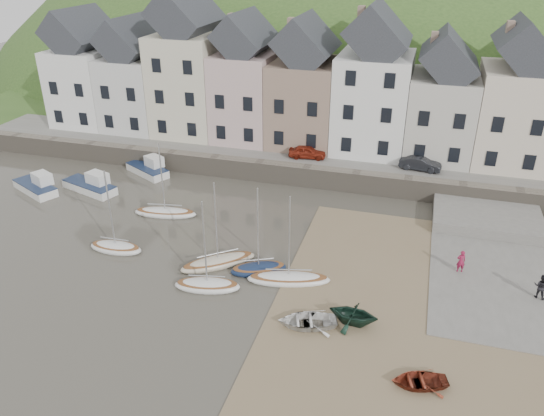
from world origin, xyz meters
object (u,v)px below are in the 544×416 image
(sailboat_0, at_px, (165,212))
(rowboat_red, at_px, (419,381))
(rowboat_green, at_px, (353,313))
(person_dark, at_px, (541,286))
(rowboat_white, at_px, (307,321))
(person_red, at_px, (461,261))
(car_right, at_px, (420,164))
(car_left, at_px, (307,152))

(sailboat_0, bearing_deg, rowboat_red, -32.77)
(rowboat_green, distance_m, person_dark, 11.92)
(rowboat_white, xyz_separation_m, person_dark, (12.96, 6.51, 0.53))
(person_red, xyz_separation_m, person_dark, (4.57, -1.62, 0.03))
(rowboat_white, distance_m, rowboat_red, 6.91)
(rowboat_red, bearing_deg, rowboat_white, -131.18)
(person_dark, height_order, car_right, car_right)
(sailboat_0, distance_m, rowboat_red, 24.04)
(rowboat_green, xyz_separation_m, person_dark, (10.51, 5.62, 0.14))
(person_red, bearing_deg, car_left, -60.18)
(person_red, bearing_deg, car_right, -91.40)
(rowboat_red, relative_size, person_dark, 1.70)
(car_right, bearing_deg, rowboat_red, -170.17)
(car_left, bearing_deg, person_red, -140.93)
(rowboat_white, height_order, rowboat_green, rowboat_green)
(person_dark, bearing_deg, rowboat_red, 74.17)
(rowboat_green, bearing_deg, rowboat_white, -65.17)
(rowboat_white, bearing_deg, car_right, 149.42)
(rowboat_white, bearing_deg, person_red, 116.80)
(car_right, bearing_deg, person_dark, -145.37)
(person_red, bearing_deg, rowboat_red, 63.96)
(car_left, bearing_deg, rowboat_red, -161.07)
(rowboat_white, xyz_separation_m, car_right, (5.10, 21.57, 1.78))
(person_red, relative_size, person_dark, 0.96)
(rowboat_red, bearing_deg, rowboat_green, -151.15)
(rowboat_red, height_order, person_red, person_red)
(sailboat_0, distance_m, person_red, 22.43)
(rowboat_white, relative_size, rowboat_green, 1.20)
(rowboat_white, xyz_separation_m, rowboat_red, (6.28, -2.87, -0.06))
(person_red, distance_m, car_right, 13.90)
(person_red, height_order, car_left, car_left)
(person_red, distance_m, car_left, 19.05)
(sailboat_0, relative_size, rowboat_white, 1.89)
(car_left, bearing_deg, car_right, -95.92)
(sailboat_0, bearing_deg, rowboat_green, -29.43)
(rowboat_white, distance_m, car_left, 22.22)
(rowboat_green, relative_size, person_dark, 1.70)
(person_dark, bearing_deg, sailboat_0, 11.94)
(rowboat_white, relative_size, person_dark, 2.05)
(car_left, bearing_deg, sailboat_0, 136.20)
(rowboat_green, bearing_deg, sailboat_0, -114.58)
(rowboat_red, bearing_deg, person_red, 152.51)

